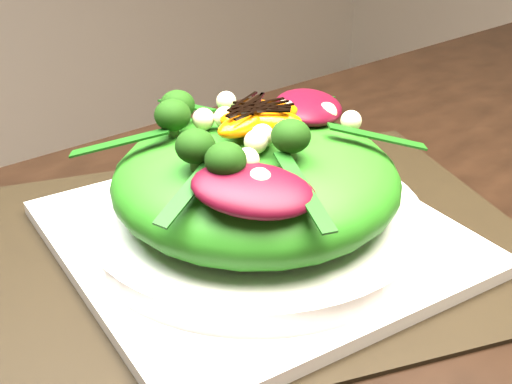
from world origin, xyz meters
TOP-DOWN VIEW (x-y plane):
  - dining_table at (0.00, 0.00)m, footprint 1.60×0.90m
  - placemat at (-0.06, 0.18)m, footprint 0.53×0.46m
  - plate_base at (-0.06, 0.18)m, footprint 0.32×0.32m
  - salad_bowl at (-0.06, 0.18)m, footprint 0.35×0.35m
  - lettuce_mound at (-0.06, 0.18)m, footprint 0.29×0.29m
  - radicchio_leaf at (0.01, 0.19)m, footprint 0.10×0.09m
  - orange_segment at (-0.08, 0.19)m, footprint 0.06×0.03m
  - broccoli_floret at (-0.10, 0.22)m, footprint 0.05×0.05m
  - macadamia_nut at (-0.02, 0.14)m, footprint 0.02×0.02m
  - balsamic_drizzle at (-0.08, 0.19)m, footprint 0.04×0.00m

SIDE VIEW (x-z plane):
  - dining_table at x=0.00m, z-range 0.35..1.10m
  - placemat at x=-0.06m, z-range 0.75..0.75m
  - plate_base at x=-0.06m, z-range 0.75..0.76m
  - salad_bowl at x=-0.06m, z-range 0.76..0.78m
  - lettuce_mound at x=-0.06m, z-range 0.77..0.85m
  - radicchio_leaf at x=0.01m, z-range 0.84..0.86m
  - macadamia_nut at x=-0.02m, z-range 0.84..0.86m
  - orange_segment at x=-0.08m, z-range 0.85..0.86m
  - broccoli_floret at x=-0.10m, z-range 0.84..0.88m
  - balsamic_drizzle at x=-0.08m, z-range 0.86..0.86m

